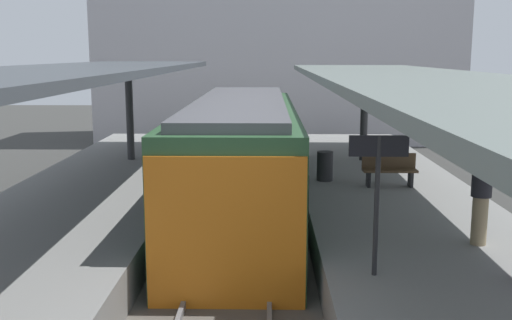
{
  "coord_description": "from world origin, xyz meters",
  "views": [
    {
      "loc": [
        0.68,
        -11.57,
        4.43
      ],
      "look_at": [
        0.41,
        2.33,
        1.94
      ],
      "focal_mm": 41.93,
      "sensor_mm": 36.0,
      "label": 1
    }
  ],
  "objects_px": {
    "platform_bench": "(389,169)",
    "passenger_near_bench": "(481,195)",
    "platform_sign": "(378,174)",
    "commuter_train": "(241,161)",
    "litter_bin": "(325,166)"
  },
  "relations": [
    {
      "from": "platform_bench",
      "to": "passenger_near_bench",
      "type": "distance_m",
      "value": 4.9
    },
    {
      "from": "platform_bench",
      "to": "platform_sign",
      "type": "height_order",
      "value": "platform_sign"
    },
    {
      "from": "commuter_train",
      "to": "platform_sign",
      "type": "height_order",
      "value": "commuter_train"
    },
    {
      "from": "passenger_near_bench",
      "to": "platform_bench",
      "type": "bearing_deg",
      "value": 97.79
    },
    {
      "from": "platform_bench",
      "to": "passenger_near_bench",
      "type": "xyz_separation_m",
      "value": [
        0.66,
        -4.84,
        0.46
      ]
    },
    {
      "from": "platform_bench",
      "to": "platform_sign",
      "type": "distance_m",
      "value": 6.68
    },
    {
      "from": "commuter_train",
      "to": "litter_bin",
      "type": "bearing_deg",
      "value": 25.41
    },
    {
      "from": "platform_bench",
      "to": "passenger_near_bench",
      "type": "height_order",
      "value": "passenger_near_bench"
    },
    {
      "from": "platform_sign",
      "to": "passenger_near_bench",
      "type": "bearing_deg",
      "value": 36.0
    },
    {
      "from": "passenger_near_bench",
      "to": "platform_sign",
      "type": "bearing_deg",
      "value": -144.0
    },
    {
      "from": "commuter_train",
      "to": "litter_bin",
      "type": "distance_m",
      "value": 2.52
    },
    {
      "from": "platform_sign",
      "to": "litter_bin",
      "type": "distance_m",
      "value": 7.2
    },
    {
      "from": "platform_sign",
      "to": "litter_bin",
      "type": "height_order",
      "value": "platform_sign"
    },
    {
      "from": "commuter_train",
      "to": "litter_bin",
      "type": "relative_size",
      "value": 13.93
    },
    {
      "from": "commuter_train",
      "to": "platform_sign",
      "type": "distance_m",
      "value": 6.53
    }
  ]
}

